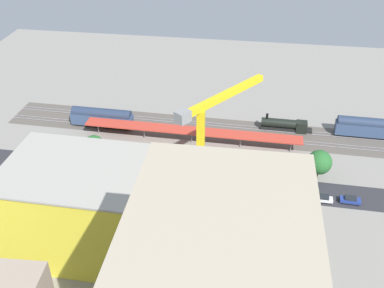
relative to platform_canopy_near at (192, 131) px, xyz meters
name	(u,v)px	position (x,y,z in m)	size (l,w,h in m)	color
ground_plane	(202,176)	(-4.91, 15.05, -3.77)	(194.60, 194.60, 0.00)	gray
rail_bed	(212,130)	(-4.91, -7.62, -3.77)	(121.63, 13.60, 0.01)	#5B544C
street_asphalt	(201,181)	(-4.91, 17.07, -3.77)	(121.63, 9.00, 0.01)	#2D2D33
track_rails	(212,129)	(-4.91, -7.62, -3.59)	(121.59, 10.10, 0.12)	#9E9EA8
platform_canopy_near	(192,131)	(0.00, 0.00, 0.00)	(60.43, 5.74, 3.98)	#C63D2D
locomotive	(286,125)	(-26.24, -10.42, -2.05)	(14.67, 2.96, 4.95)	black
passenger_coach	(369,127)	(-48.90, -10.42, -0.65)	(18.13, 3.63, 5.98)	black
freight_coach_far	(102,117)	(27.30, -4.82, -0.72)	(18.39, 3.56, 5.85)	black
parked_car_0	(350,200)	(-40.21, 20.19, -3.02)	(4.73, 2.03, 1.68)	black
parked_car_1	(323,199)	(-33.99, 20.64, -3.01)	(4.51, 1.78, 1.72)	black
parked_car_2	(299,196)	(-28.48, 20.56, -3.00)	(4.21, 1.96, 1.73)	black
parked_car_3	(272,194)	(-22.28, 20.65, -3.01)	(4.64, 1.77, 1.70)	black
parked_car_4	(242,191)	(-15.24, 20.51, -3.03)	(4.43, 1.87, 1.69)	black
parked_car_5	(219,189)	(-9.66, 20.51, -3.03)	(4.43, 1.88, 1.69)	black
parked_car_6	(192,186)	(-3.07, 20.23, -3.03)	(4.27, 1.80, 1.65)	black
parked_car_7	(169,184)	(2.51, 20.40, -3.06)	(4.47, 1.87, 1.60)	black
construction_building	(95,209)	(13.16, 41.23, 5.56)	(32.89, 20.42, 18.65)	yellow
construction_roof_slab	(89,170)	(13.16, 41.23, 15.08)	(33.49, 21.02, 0.40)	#ADA89E
tower_crane	(205,163)	(-8.06, 35.64, 14.99)	(14.57, 19.51, 32.35)	gray
box_truck_0	(160,196)	(3.54, 26.13, -2.18)	(9.62, 3.65, 3.22)	black
street_tree_0	(287,162)	(-25.54, 11.55, 0.26)	(4.00, 4.00, 6.06)	brown
street_tree_1	(319,162)	(-33.27, 12.10, 1.34)	(6.05, 6.05, 8.14)	brown
street_tree_2	(94,145)	(23.75, 12.18, 0.71)	(5.43, 5.43, 7.21)	brown
traffic_light	(158,175)	(4.79, 21.99, 0.67)	(0.50, 0.36, 6.71)	#333333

